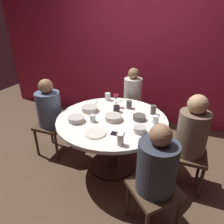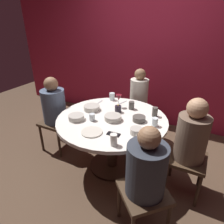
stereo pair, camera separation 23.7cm
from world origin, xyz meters
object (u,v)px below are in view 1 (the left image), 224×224
(candle_holder, at_px, (117,109))
(cup_center_front, at_px, (153,110))
(dinner_plate, at_px, (95,133))
(seated_diner_front_right, at_px, (157,168))
(bowl_small_white, at_px, (76,119))
(bowl_sauce_side, at_px, (139,117))
(cup_beside_wine, at_px, (129,104))
(bowl_rice_portion, at_px, (113,118))
(cell_phone, at_px, (117,134))
(cup_far_edge, at_px, (156,120))
(seated_diner_back, at_px, (133,95))
(bowl_salad_center, at_px, (140,129))
(cup_by_left_diner, at_px, (93,118))
(cup_near_candle, at_px, (108,97))
(seated_diner_left, at_px, (49,109))
(bowl_serving_large, at_px, (90,109))
(cup_by_right_diner, at_px, (120,139))
(wine_glass, at_px, (116,98))
(seated_diner_right, at_px, (192,133))
(dining_table, at_px, (112,129))

(candle_holder, bearing_deg, cup_center_front, 12.63)
(candle_holder, xyz_separation_m, dinner_plate, (-0.03, -0.58, -0.04))
(seated_diner_front_right, xyz_separation_m, bowl_small_white, (-1.01, 0.42, 0.07))
(bowl_sauce_side, height_order, cup_beside_wine, cup_beside_wine)
(bowl_rice_portion, bearing_deg, cell_phone, -62.14)
(candle_holder, distance_m, cup_far_edge, 0.54)
(seated_diner_back, bearing_deg, bowl_salad_center, 18.70)
(seated_diner_back, distance_m, cup_by_left_diner, 1.13)
(bowl_salad_center, bearing_deg, cup_near_candle, 132.24)
(seated_diner_left, relative_size, dinner_plate, 4.92)
(seated_diner_left, distance_m, cup_by_left_diner, 0.77)
(bowl_rice_portion, bearing_deg, cup_by_left_diner, -150.15)
(bowl_serving_large, bearing_deg, seated_diner_back, 68.56)
(bowl_serving_large, height_order, cup_by_left_diner, cup_by_left_diner)
(dinner_plate, xyz_separation_m, cup_center_front, (0.48, 0.68, 0.05))
(seated_diner_back, height_order, candle_holder, seated_diner_back)
(seated_diner_back, bearing_deg, bowl_rice_portion, 1.91)
(bowl_sauce_side, relative_size, cup_near_candle, 1.39)
(cell_phone, height_order, cup_by_left_diner, cup_by_left_diner)
(bowl_sauce_side, relative_size, cup_center_front, 1.28)
(cup_near_candle, relative_size, cup_by_right_diner, 0.92)
(bowl_rice_portion, xyz_separation_m, cup_beside_wine, (0.08, 0.39, 0.02))
(cell_phone, xyz_separation_m, bowl_serving_large, (-0.53, 0.41, 0.03))
(dinner_plate, xyz_separation_m, bowl_sauce_side, (0.36, 0.47, 0.02))
(seated_diner_front_right, bearing_deg, bowl_salad_center, -14.96)
(cell_phone, relative_size, cup_center_front, 1.20)
(bowl_serving_large, bearing_deg, seated_diner_left, -172.03)
(wine_glass, relative_size, cup_beside_wine, 1.66)
(seated_diner_right, xyz_separation_m, dinner_plate, (-0.96, -0.40, 0.03))
(seated_diner_right, xyz_separation_m, wine_glass, (-0.99, 0.34, 0.15))
(dining_table, distance_m, cell_phone, 0.41)
(dining_table, xyz_separation_m, bowl_rice_portion, (0.03, -0.04, 0.18))
(bowl_sauce_side, height_order, cup_by_right_diner, cup_by_right_diner)
(bowl_sauce_side, distance_m, bowl_rice_portion, 0.31)
(cup_near_candle, distance_m, cup_far_edge, 0.91)
(seated_diner_left, bearing_deg, cup_beside_wine, 18.72)
(cup_center_front, xyz_separation_m, cup_beside_wine, (-0.34, 0.07, -0.01))
(candle_holder, bearing_deg, seated_diner_front_right, -51.78)
(seated_diner_back, xyz_separation_m, wine_glass, (-0.07, -0.61, 0.16))
(bowl_serving_large, relative_size, cup_beside_wine, 1.97)
(cup_near_candle, height_order, cup_beside_wine, cup_near_candle)
(cell_phone, distance_m, bowl_sauce_side, 0.43)
(seated_diner_right, bearing_deg, dining_table, 0.00)
(bowl_small_white, relative_size, cup_far_edge, 1.95)
(seated_diner_left, height_order, bowl_sauce_side, seated_diner_left)
(cup_beside_wine, bearing_deg, cup_near_candle, 156.02)
(bowl_small_white, distance_m, cup_near_candle, 0.76)
(seated_diner_front_right, height_order, cup_beside_wine, seated_diner_front_right)
(candle_holder, xyz_separation_m, cup_by_left_diner, (-0.17, -0.35, -0.00))
(candle_holder, distance_m, cup_by_left_diner, 0.39)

